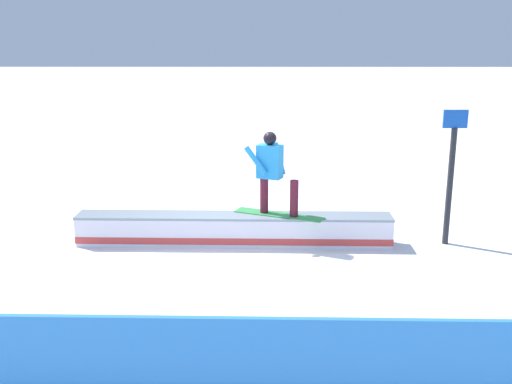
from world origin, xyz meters
TOP-DOWN VIEW (x-y plane):
  - ground_plane at (0.00, 0.00)m, footprint 120.00×120.00m
  - grind_box at (0.00, 0.00)m, footprint 5.36×0.61m
  - snowboarder at (-0.65, -0.03)m, footprint 1.54×0.89m
  - safety_fence at (0.00, 4.68)m, footprint 10.27×0.26m
  - trail_marker at (-3.63, -0.05)m, footprint 0.40×0.10m

SIDE VIEW (x-z plane):
  - ground_plane at x=0.00m, z-range 0.00..0.00m
  - grind_box at x=0.00m, z-range -0.02..0.50m
  - safety_fence at x=0.00m, z-range 0.00..0.98m
  - trail_marker at x=-3.63m, z-range 0.07..2.37m
  - snowboarder at x=-0.65m, z-range 0.58..1.99m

